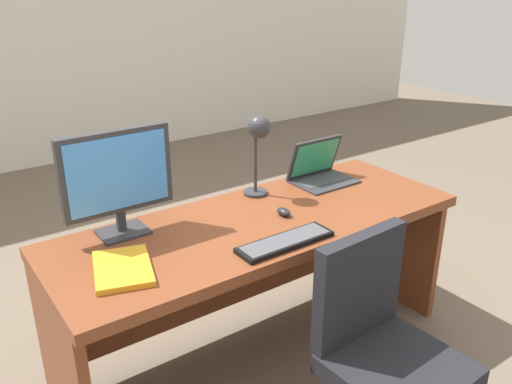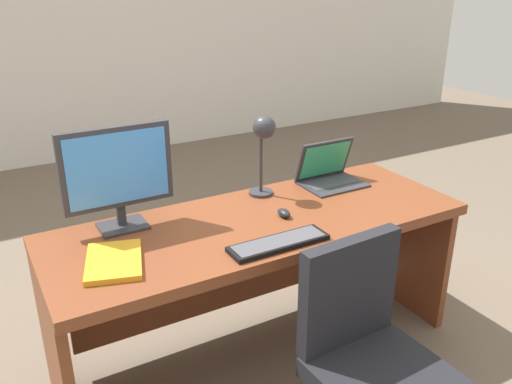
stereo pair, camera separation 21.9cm
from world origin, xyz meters
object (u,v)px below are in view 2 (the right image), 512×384
object	(u,v)px
monitor	(117,171)
desk	(255,251)
mouse	(284,213)
book	(114,261)
laptop	(328,170)
keyboard	(279,243)
office_chair	(372,378)
desk_lamp	(264,138)

from	to	relation	value
monitor	desk	bearing A→B (deg)	-18.05
monitor	mouse	size ratio (longest dim) A/B	5.68
book	laptop	bearing A→B (deg)	13.46
mouse	book	bearing A→B (deg)	-177.07
keyboard	desk	bearing A→B (deg)	79.28
laptop	mouse	bearing A→B (deg)	-149.66
keyboard	mouse	xyz separation A→B (m)	(0.16, 0.22, 0.01)
keyboard	office_chair	world-z (taller)	office_chair
monitor	office_chair	bearing A→B (deg)	-55.11
monitor	mouse	world-z (taller)	monitor
desk_lamp	office_chair	distance (m)	1.16
desk	keyboard	xyz separation A→B (m)	(-0.06, -0.29, 0.19)
desk_lamp	book	size ratio (longest dim) A/B	1.19
mouse	office_chair	xyz separation A→B (m)	(-0.02, -0.67, -0.41)
monitor	laptop	world-z (taller)	monitor
office_chair	desk_lamp	bearing A→B (deg)	86.00
desk	office_chair	bearing A→B (deg)	-83.26
laptop	keyboard	distance (m)	0.76
monitor	desk_lamp	size ratio (longest dim) A/B	1.15
desk	desk_lamp	world-z (taller)	desk_lamp
laptop	mouse	world-z (taller)	laptop
laptop	monitor	bearing A→B (deg)	179.92
keyboard	laptop	bearing A→B (deg)	38.53
monitor	laptop	xyz separation A→B (m)	(1.09, -0.00, -0.19)
laptop	book	bearing A→B (deg)	-166.54
desk	desk_lamp	xyz separation A→B (m)	(0.15, 0.19, 0.48)
desk_lamp	laptop	bearing A→B (deg)	-1.24
monitor	office_chair	world-z (taller)	monitor
laptop	mouse	size ratio (longest dim) A/B	3.89
desk_lamp	book	world-z (taller)	desk_lamp
laptop	office_chair	distance (m)	1.12
keyboard	office_chair	xyz separation A→B (m)	(0.14, -0.45, -0.40)
book	office_chair	distance (m)	1.07
desk_lamp	office_chair	xyz separation A→B (m)	(-0.06, -0.93, -0.69)
monitor	desk_lamp	xyz separation A→B (m)	(0.71, 0.01, 0.04)
desk	desk_lamp	size ratio (longest dim) A/B	4.68
mouse	desk_lamp	distance (m)	0.38
monitor	book	distance (m)	0.40
desk_lamp	desk	bearing A→B (deg)	-129.07
mouse	book	distance (m)	0.78
desk_lamp	office_chair	bearing A→B (deg)	-94.00
laptop	office_chair	bearing A→B (deg)	-116.00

